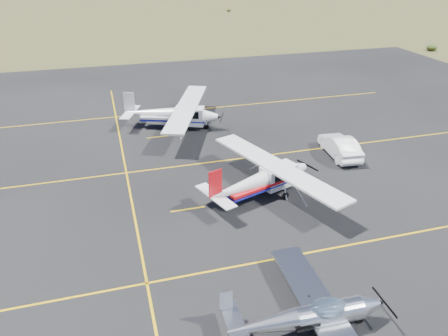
{
  "coord_description": "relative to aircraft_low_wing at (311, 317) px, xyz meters",
  "views": [
    {
      "loc": [
        -6.81,
        -13.29,
        13.37
      ],
      "look_at": [
        -0.46,
        8.9,
        1.6
      ],
      "focal_mm": 35.0,
      "sensor_mm": 36.0,
      "label": 1
    }
  ],
  "objects": [
    {
      "name": "ground",
      "position": [
        0.34,
        2.56,
        -0.9
      ],
      "size": [
        1600.0,
        1600.0,
        0.0
      ],
      "primitive_type": "plane",
      "color": "#383D1C",
      "rests_on": "ground"
    },
    {
      "name": "apron",
      "position": [
        0.34,
        9.56,
        -0.9
      ],
      "size": [
        72.0,
        72.0,
        0.02
      ],
      "primitive_type": "cube",
      "color": "black",
      "rests_on": "ground"
    },
    {
      "name": "aircraft_low_wing",
      "position": [
        0.0,
        0.0,
        0.0
      ],
      "size": [
        6.16,
        8.61,
        1.88
      ],
      "rotation": [
        0.0,
        0.0,
        -0.03
      ],
      "color": "silver",
      "rests_on": "apron"
    },
    {
      "name": "aircraft_cessna",
      "position": [
        1.85,
        10.23,
        0.31
      ],
      "size": [
        7.45,
        10.61,
        2.72
      ],
      "rotation": [
        0.0,
        0.0,
        0.33
      ],
      "color": "silver",
      "rests_on": "apron"
    },
    {
      "name": "aircraft_plain",
      "position": [
        -1.26,
        22.56,
        0.4
      ],
      "size": [
        8.22,
        11.29,
        2.93
      ],
      "rotation": [
        0.0,
        0.0,
        -0.38
      ],
      "color": "silver",
      "rests_on": "apron"
    },
    {
      "name": "sedan",
      "position": [
        9.15,
        14.09,
        -0.15
      ],
      "size": [
        1.98,
        4.61,
        1.48
      ],
      "primitive_type": "imported",
      "rotation": [
        0.0,
        0.0,
        3.05
      ],
      "color": "white",
      "rests_on": "apron"
    }
  ]
}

